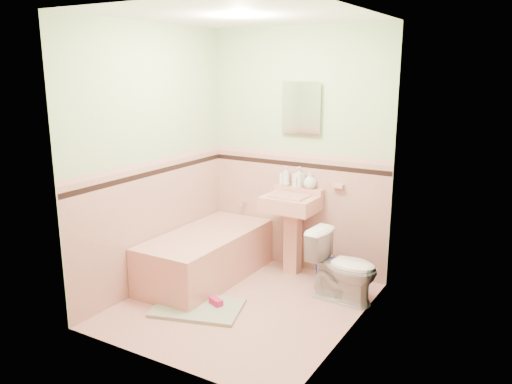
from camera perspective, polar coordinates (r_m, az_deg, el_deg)
The scene contains 32 objects.
floor at distance 4.76m, azimuth -1.56°, elevation -12.41°, with size 2.20×2.20×0.00m, color #D3988A.
ceiling at distance 4.29m, azimuth -1.79°, elevation 19.13°, with size 2.20×2.20×0.00m, color white.
wall_back at distance 5.30m, azimuth 4.67°, elevation 4.51°, with size 2.50×2.50×0.00m, color beige.
wall_front at distance 3.49m, azimuth -11.29°, elevation -0.54°, with size 2.50×2.50×0.00m, color beige.
wall_left at distance 4.95m, azimuth -11.55°, elevation 3.61°, with size 2.50×2.50×0.00m, color beige.
wall_right at distance 3.93m, azimuth 10.80°, elevation 1.04°, with size 2.50×2.50×0.00m, color beige.
wainscot_back at distance 5.43m, azimuth 4.48°, elevation -2.29°, with size 2.00×2.00×0.00m, color #D69D8F.
wainscot_front at distance 3.71m, azimuth -10.69°, elevation -10.27°, with size 2.00×2.00×0.00m, color #D69D8F.
wainscot_left at distance 5.09m, azimuth -11.10°, elevation -3.61°, with size 2.20×2.20×0.00m, color #D69D8F.
wainscot_right at distance 4.12m, azimuth 10.24°, elevation -7.79°, with size 2.20×2.20×0.00m, color #D69D8F.
accent_back at distance 5.31m, azimuth 4.56°, elevation 3.10°, with size 2.00×2.00×0.00m, color black.
accent_front at distance 3.54m, azimuth -11.00°, elevation -2.52°, with size 2.00×2.00×0.00m, color black.
accent_left at distance 4.96m, azimuth -11.32°, elevation 2.12°, with size 2.20×2.20×0.00m, color black.
accent_right at distance 3.96m, azimuth 10.47°, elevation -0.76°, with size 2.20×2.20×0.00m, color black.
cap_back at distance 5.29m, azimuth 4.58°, elevation 4.16°, with size 2.00×2.00×0.00m, color #D39A91.
cap_front at distance 3.51m, azimuth -11.07°, elevation -0.96°, with size 2.00×2.00×0.00m, color #D39A91.
cap_left at distance 4.94m, azimuth -11.37°, elevation 3.25°, with size 2.20×2.20×0.00m, color #D39A91.
cap_right at distance 3.94m, azimuth 10.53°, elevation 0.65°, with size 2.20×2.20×0.00m, color #D39A91.
bathtub at distance 5.24m, azimuth -5.55°, elevation -7.24°, with size 0.70×1.50×0.45m, color tan.
tub_faucet at distance 5.69m, azimuth -1.39°, elevation -1.21°, with size 0.04×0.04×0.12m, color silver.
sink at distance 5.27m, azimuth 3.84°, elevation -4.86°, with size 0.53×0.48×0.84m, color tan, non-canonical shape.
sink_faucet at distance 5.25m, azimuth 4.62°, elevation 1.08°, with size 0.02×0.02×0.10m, color silver.
medicine_cabinet at distance 5.20m, azimuth 5.12°, elevation 9.31°, with size 0.38×0.04×0.47m, color white.
soap_dish at distance 5.14m, azimuth 9.13°, elevation 0.68°, with size 0.11×0.07×0.04m, color tan.
soap_bottle_left at distance 5.34m, azimuth 3.38°, elevation 1.81°, with size 0.08×0.08×0.20m, color #B2B2B2.
soap_bottle_mid at distance 5.28m, azimuth 4.80°, elevation 1.68°, with size 0.10×0.10×0.21m, color #B2B2B2.
soap_bottle_right at distance 5.23m, azimuth 6.05°, elevation 1.31°, with size 0.13×0.13×0.17m, color #B2B2B2.
tube at distance 5.37m, azimuth 2.83°, elevation 1.44°, with size 0.04×0.04×0.12m, color white.
toilet at distance 4.78m, azimuth 9.68°, elevation -8.20°, with size 0.36×0.64×0.65m, color white.
bucket at distance 5.25m, azimuth 7.77°, elevation -8.63°, with size 0.22×0.22×0.22m, color #14138E, non-canonical shape.
bath_mat at distance 4.69m, azimuth -6.50°, elevation -12.71°, with size 0.77×0.51×0.03m, color gray.
shoe at distance 4.69m, azimuth -4.49°, elevation -12.05°, with size 0.14×0.07×0.06m, color #BF1E59.
Camera 1 is at (2.27, -3.62, 2.10)m, focal length 35.88 mm.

